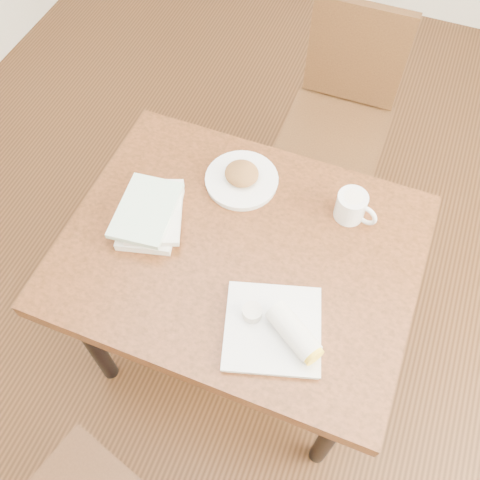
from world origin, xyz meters
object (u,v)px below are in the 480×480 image
(chair_far, at_px, (342,105))
(plate_scone, at_px, (242,178))
(book_stack, at_px, (151,214))
(table, at_px, (240,262))
(coffee_mug, at_px, (352,206))
(plate_burrito, at_px, (279,330))

(chair_far, xyz_separation_m, plate_scone, (-0.19, -0.69, 0.23))
(plate_scone, relative_size, book_stack, 0.82)
(chair_far, distance_m, book_stack, 1.05)
(table, height_order, plate_scone, plate_scone)
(table, relative_size, chair_far, 1.14)
(plate_scone, distance_m, book_stack, 0.32)
(table, xyz_separation_m, plate_scone, (-0.09, 0.24, 0.11))
(table, relative_size, coffee_mug, 7.74)
(coffee_mug, bearing_deg, plate_scone, -179.95)
(chair_far, bearing_deg, plate_scone, -105.35)
(table, bearing_deg, book_stack, -179.68)
(plate_burrito, relative_size, book_stack, 1.12)
(chair_far, distance_m, plate_scone, 0.75)
(table, bearing_deg, chair_far, 83.90)
(plate_burrito, xyz_separation_m, book_stack, (-0.51, 0.22, 0.01))
(table, height_order, coffee_mug, coffee_mug)
(coffee_mug, xyz_separation_m, book_stack, (-0.58, -0.25, -0.02))
(table, relative_size, plate_scone, 4.45)
(table, distance_m, book_stack, 0.32)
(table, xyz_separation_m, coffee_mug, (0.28, 0.24, 0.14))
(plate_scone, relative_size, plate_burrito, 0.73)
(coffee_mug, height_order, plate_burrito, coffee_mug)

